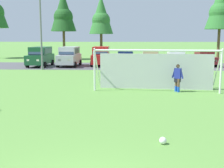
{
  "coord_description": "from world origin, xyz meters",
  "views": [
    {
      "loc": [
        0.93,
        -4.93,
        3.18
      ],
      "look_at": [
        0.24,
        8.47,
        1.03
      ],
      "focal_mm": 46.67,
      "sensor_mm": 36.0,
      "label": 1
    }
  ],
  "objects_px": {
    "soccer_ball": "(163,141)",
    "parked_car_slot_center_right": "(150,58)",
    "player_midfield_center": "(202,76)",
    "parked_car_slot_right": "(176,59)",
    "parked_car_slot_center_left": "(101,56)",
    "parked_car_slot_left": "(69,56)",
    "parked_car_slot_far_right": "(204,58)",
    "player_striker_near": "(178,78)",
    "soccer_goal": "(156,69)",
    "parked_car_slot_center": "(125,58)",
    "parked_car_slot_far_left": "(40,56)",
    "street_lamp": "(43,32)"
  },
  "relations": [
    {
      "from": "soccer_goal",
      "to": "parked_car_slot_right",
      "type": "bearing_deg",
      "value": 76.09
    },
    {
      "from": "parked_car_slot_left",
      "to": "parked_car_slot_right",
      "type": "height_order",
      "value": "parked_car_slot_left"
    },
    {
      "from": "soccer_goal",
      "to": "parked_car_slot_left",
      "type": "distance_m",
      "value": 16.59
    },
    {
      "from": "soccer_ball",
      "to": "street_lamp",
      "type": "distance_m",
      "value": 22.63
    },
    {
      "from": "soccer_ball",
      "to": "player_striker_near",
      "type": "xyz_separation_m",
      "value": [
        1.88,
        8.69,
        0.71
      ]
    },
    {
      "from": "soccer_ball",
      "to": "street_lamp",
      "type": "bearing_deg",
      "value": 114.93
    },
    {
      "from": "player_striker_near",
      "to": "parked_car_slot_right",
      "type": "height_order",
      "value": "parked_car_slot_right"
    },
    {
      "from": "parked_car_slot_right",
      "to": "parked_car_slot_center_left",
      "type": "bearing_deg",
      "value": 175.96
    },
    {
      "from": "street_lamp",
      "to": "parked_car_slot_center_right",
      "type": "bearing_deg",
      "value": 21.86
    },
    {
      "from": "parked_car_slot_left",
      "to": "parked_car_slot_far_right",
      "type": "relative_size",
      "value": 1.08
    },
    {
      "from": "parked_car_slot_far_left",
      "to": "parked_car_slot_center_right",
      "type": "relative_size",
      "value": 1.1
    },
    {
      "from": "parked_car_slot_far_left",
      "to": "parked_car_slot_center_right",
      "type": "height_order",
      "value": "parked_car_slot_far_left"
    },
    {
      "from": "soccer_ball",
      "to": "player_midfield_center",
      "type": "xyz_separation_m",
      "value": [
        3.63,
        9.9,
        0.71
      ]
    },
    {
      "from": "player_midfield_center",
      "to": "parked_car_slot_right",
      "type": "xyz_separation_m",
      "value": [
        0.63,
        13.98,
        0.05
      ]
    },
    {
      "from": "player_midfield_center",
      "to": "parked_car_slot_far_right",
      "type": "relative_size",
      "value": 0.38
    },
    {
      "from": "player_midfield_center",
      "to": "parked_car_slot_center_right",
      "type": "bearing_deg",
      "value": 98.16
    },
    {
      "from": "player_midfield_center",
      "to": "parked_car_slot_center_left",
      "type": "relative_size",
      "value": 0.35
    },
    {
      "from": "soccer_goal",
      "to": "parked_car_slot_far_right",
      "type": "distance_m",
      "value": 17.17
    },
    {
      "from": "parked_car_slot_center_left",
      "to": "parked_car_slot_right",
      "type": "bearing_deg",
      "value": -4.04
    },
    {
      "from": "parked_car_slot_left",
      "to": "parked_car_slot_center_right",
      "type": "xyz_separation_m",
      "value": [
        9.06,
        0.87,
        -0.24
      ]
    },
    {
      "from": "parked_car_slot_far_left",
      "to": "parked_car_slot_right",
      "type": "xyz_separation_m",
      "value": [
        14.98,
        0.46,
        -0.24
      ]
    },
    {
      "from": "soccer_ball",
      "to": "parked_car_slot_center",
      "type": "relative_size",
      "value": 0.05
    },
    {
      "from": "soccer_goal",
      "to": "parked_car_slot_center_right",
      "type": "relative_size",
      "value": 1.77
    },
    {
      "from": "parked_car_slot_center_right",
      "to": "parked_car_slot_right",
      "type": "height_order",
      "value": "same"
    },
    {
      "from": "player_striker_near",
      "to": "parked_car_slot_left",
      "type": "relative_size",
      "value": 0.35
    },
    {
      "from": "parked_car_slot_far_right",
      "to": "street_lamp",
      "type": "distance_m",
      "value": 17.96
    },
    {
      "from": "parked_car_slot_far_left",
      "to": "parked_car_slot_center",
      "type": "height_order",
      "value": "parked_car_slot_far_left"
    },
    {
      "from": "soccer_goal",
      "to": "parked_car_slot_center",
      "type": "bearing_deg",
      "value": 97.12
    },
    {
      "from": "parked_car_slot_far_left",
      "to": "parked_car_slot_center",
      "type": "relative_size",
      "value": 1.11
    },
    {
      "from": "parked_car_slot_far_left",
      "to": "parked_car_slot_right",
      "type": "bearing_deg",
      "value": 1.76
    },
    {
      "from": "soccer_goal",
      "to": "parked_car_slot_center",
      "type": "height_order",
      "value": "soccer_goal"
    },
    {
      "from": "parked_car_slot_center_left",
      "to": "parked_car_slot_right",
      "type": "xyz_separation_m",
      "value": [
        8.3,
        -0.59,
        -0.24
      ]
    },
    {
      "from": "player_midfield_center",
      "to": "parked_car_slot_far_left",
      "type": "bearing_deg",
      "value": 136.71
    },
    {
      "from": "parked_car_slot_center_right",
      "to": "soccer_ball",
      "type": "bearing_deg",
      "value": -93.53
    },
    {
      "from": "parked_car_slot_center_right",
      "to": "parked_car_slot_far_right",
      "type": "relative_size",
      "value": 0.98
    },
    {
      "from": "parked_car_slot_left",
      "to": "parked_car_slot_center",
      "type": "relative_size",
      "value": 1.1
    },
    {
      "from": "soccer_ball",
      "to": "parked_car_slot_center_left",
      "type": "distance_m",
      "value": 24.82
    },
    {
      "from": "parked_car_slot_center",
      "to": "street_lamp",
      "type": "relative_size",
      "value": 0.59
    },
    {
      "from": "parked_car_slot_center_left",
      "to": "parked_car_slot_center_right",
      "type": "xyz_separation_m",
      "value": [
        5.56,
        0.18,
        -0.24
      ]
    },
    {
      "from": "player_midfield_center",
      "to": "parked_car_slot_far_right",
      "type": "height_order",
      "value": "parked_car_slot_far_right"
    },
    {
      "from": "player_striker_near",
      "to": "parked_car_slot_far_left",
      "type": "height_order",
      "value": "parked_car_slot_far_left"
    },
    {
      "from": "player_midfield_center",
      "to": "parked_car_slot_center",
      "type": "xyz_separation_m",
      "value": [
        -4.93,
        15.19,
        0.05
      ]
    },
    {
      "from": "soccer_goal",
      "to": "parked_car_slot_left",
      "type": "bearing_deg",
      "value": 119.63
    },
    {
      "from": "soccer_ball",
      "to": "player_striker_near",
      "type": "bearing_deg",
      "value": 77.78
    },
    {
      "from": "soccer_goal",
      "to": "street_lamp",
      "type": "bearing_deg",
      "value": 132.76
    },
    {
      "from": "parked_car_slot_center_left",
      "to": "street_lamp",
      "type": "distance_m",
      "value": 7.3
    },
    {
      "from": "player_striker_near",
      "to": "parked_car_slot_far_right",
      "type": "height_order",
      "value": "parked_car_slot_far_right"
    },
    {
      "from": "soccer_ball",
      "to": "parked_car_slot_center_right",
      "type": "relative_size",
      "value": 0.05
    },
    {
      "from": "parked_car_slot_far_left",
      "to": "parked_car_slot_center_right",
      "type": "distance_m",
      "value": 12.3
    },
    {
      "from": "parked_car_slot_far_left",
      "to": "parked_car_slot_center",
      "type": "bearing_deg",
      "value": 10.08
    }
  ]
}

